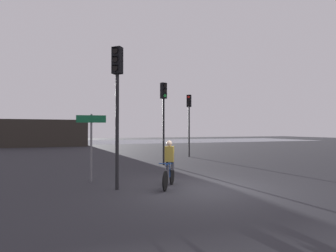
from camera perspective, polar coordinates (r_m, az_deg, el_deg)
name	(u,v)px	position (r m, az deg, el deg)	size (l,w,h in m)	color
ground_plane	(203,189)	(9.16, 7.68, -13.40)	(120.00, 120.00, 0.00)	#28282D
water_strip	(101,142)	(45.37, -14.28, -3.38)	(80.00, 16.00, 0.01)	slate
distant_building	(18,133)	(35.74, -29.87, -1.38)	(15.74, 4.00, 3.23)	#2D2823
traffic_light_far_right	(189,114)	(19.63, 4.59, 2.66)	(0.41, 0.42, 4.62)	black
traffic_light_near_left	(117,91)	(9.02, -11.01, 7.51)	(0.41, 0.42, 4.78)	black
traffic_light_center	(164,108)	(15.01, -0.97, 3.93)	(0.38, 0.40, 4.69)	black
direction_sign_post	(91,138)	(10.42, -16.38, -2.45)	(1.09, 0.20, 2.60)	slate
cyclist	(169,164)	(9.20, 0.27, -8.17)	(0.95, 1.47, 1.62)	black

